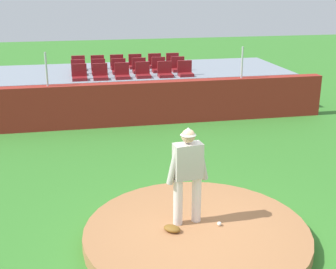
{
  "coord_description": "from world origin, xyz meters",
  "views": [
    {
      "loc": [
        -1.86,
        -6.65,
        4.21
      ],
      "look_at": [
        0.0,
        2.45,
        1.13
      ],
      "focal_mm": 48.74,
      "sensor_mm": 36.0,
      "label": 1
    }
  ],
  "objects_px": {
    "fielding_glove": "(172,229)",
    "stadium_chair_2": "(122,74)",
    "stadium_chair_10": "(159,67)",
    "stadium_chair_14": "(117,64)",
    "stadium_chair_3": "(143,73)",
    "stadium_chair_8": "(119,69)",
    "stadium_chair_9": "(139,68)",
    "stadium_chair_11": "(178,67)",
    "stadium_chair_5": "(185,71)",
    "stadium_chair_16": "(155,63)",
    "baseball": "(219,224)",
    "pitcher": "(188,169)",
    "stadium_chair_12": "(79,66)",
    "stadium_chair_7": "(99,69)",
    "stadium_chair_17": "(173,63)",
    "stadium_chair_1": "(100,74)",
    "stadium_chair_6": "(79,70)",
    "stadium_chair_4": "(165,72)",
    "stadium_chair_15": "(135,64)",
    "stadium_chair_0": "(80,75)",
    "stadium_chair_13": "(98,65)"
  },
  "relations": [
    {
      "from": "fielding_glove",
      "to": "stadium_chair_3",
      "type": "distance_m",
      "value": 8.35
    },
    {
      "from": "fielding_glove",
      "to": "stadium_chair_0",
      "type": "relative_size",
      "value": 0.6
    },
    {
      "from": "stadium_chair_8",
      "to": "pitcher",
      "type": "bearing_deg",
      "value": 91.72
    },
    {
      "from": "baseball",
      "to": "stadium_chair_3",
      "type": "height_order",
      "value": "stadium_chair_3"
    },
    {
      "from": "fielding_glove",
      "to": "stadium_chair_9",
      "type": "height_order",
      "value": "stadium_chair_9"
    },
    {
      "from": "stadium_chair_4",
      "to": "stadium_chair_7",
      "type": "bearing_deg",
      "value": -23.42
    },
    {
      "from": "stadium_chair_11",
      "to": "stadium_chair_2",
      "type": "bearing_deg",
      "value": 23.18
    },
    {
      "from": "stadium_chair_10",
      "to": "stadium_chair_16",
      "type": "distance_m",
      "value": 0.9
    },
    {
      "from": "stadium_chair_3",
      "to": "fielding_glove",
      "type": "bearing_deg",
      "value": 84.7
    },
    {
      "from": "stadium_chair_12",
      "to": "baseball",
      "type": "bearing_deg",
      "value": 102.12
    },
    {
      "from": "stadium_chair_10",
      "to": "stadium_chair_9",
      "type": "bearing_deg",
      "value": 0.57
    },
    {
      "from": "stadium_chair_9",
      "to": "stadium_chair_3",
      "type": "bearing_deg",
      "value": 89.58
    },
    {
      "from": "stadium_chair_3",
      "to": "stadium_chair_8",
      "type": "relative_size",
      "value": 1.0
    },
    {
      "from": "stadium_chair_6",
      "to": "stadium_chair_14",
      "type": "bearing_deg",
      "value": -147.26
    },
    {
      "from": "stadium_chair_7",
      "to": "fielding_glove",
      "type": "bearing_deg",
      "value": 94.04
    },
    {
      "from": "baseball",
      "to": "fielding_glove",
      "type": "bearing_deg",
      "value": -178.08
    },
    {
      "from": "baseball",
      "to": "stadium_chair_12",
      "type": "xyz_separation_m",
      "value": [
        -2.15,
        10.02,
        1.13
      ]
    },
    {
      "from": "stadium_chair_5",
      "to": "stadium_chair_16",
      "type": "xyz_separation_m",
      "value": [
        -0.72,
        1.81,
        0.0
      ]
    },
    {
      "from": "fielding_glove",
      "to": "stadium_chair_2",
      "type": "bearing_deg",
      "value": -51.75
    },
    {
      "from": "pitcher",
      "to": "stadium_chair_16",
      "type": "height_order",
      "value": "pitcher"
    },
    {
      "from": "pitcher",
      "to": "stadium_chair_10",
      "type": "distance_m",
      "value": 8.95
    },
    {
      "from": "stadium_chair_10",
      "to": "stadium_chair_14",
      "type": "bearing_deg",
      "value": -32.9
    },
    {
      "from": "stadium_chair_8",
      "to": "stadium_chair_14",
      "type": "height_order",
      "value": "same"
    },
    {
      "from": "stadium_chair_8",
      "to": "stadium_chair_9",
      "type": "bearing_deg",
      "value": -178.03
    },
    {
      "from": "baseball",
      "to": "stadium_chair_4",
      "type": "relative_size",
      "value": 0.15
    },
    {
      "from": "stadium_chair_5",
      "to": "stadium_chair_13",
      "type": "distance_m",
      "value": 3.35
    },
    {
      "from": "stadium_chair_17",
      "to": "stadium_chair_2",
      "type": "bearing_deg",
      "value": 40.76
    },
    {
      "from": "stadium_chair_9",
      "to": "stadium_chair_10",
      "type": "bearing_deg",
      "value": -179.43
    },
    {
      "from": "baseball",
      "to": "stadium_chair_15",
      "type": "relative_size",
      "value": 0.15
    },
    {
      "from": "baseball",
      "to": "stadium_chair_12",
      "type": "distance_m",
      "value": 10.31
    },
    {
      "from": "stadium_chair_1",
      "to": "stadium_chair_5",
      "type": "xyz_separation_m",
      "value": [
        2.85,
        0.02,
        0.0
      ]
    },
    {
      "from": "stadium_chair_6",
      "to": "stadium_chair_11",
      "type": "distance_m",
      "value": 3.49
    },
    {
      "from": "stadium_chair_6",
      "to": "stadium_chair_10",
      "type": "height_order",
      "value": "same"
    },
    {
      "from": "stadium_chair_12",
      "to": "stadium_chair_17",
      "type": "bearing_deg",
      "value": 179.47
    },
    {
      "from": "stadium_chair_16",
      "to": "stadium_chair_4",
      "type": "bearing_deg",
      "value": 90.6
    },
    {
      "from": "stadium_chair_8",
      "to": "baseball",
      "type": "bearing_deg",
      "value": 94.94
    },
    {
      "from": "stadium_chair_12",
      "to": "stadium_chair_17",
      "type": "xyz_separation_m",
      "value": [
        3.48,
        -0.03,
        0.0
      ]
    },
    {
      "from": "stadium_chair_8",
      "to": "stadium_chair_17",
      "type": "bearing_deg",
      "value": -156.62
    },
    {
      "from": "stadium_chair_8",
      "to": "stadium_chair_11",
      "type": "distance_m",
      "value": 2.1
    },
    {
      "from": "stadium_chair_13",
      "to": "stadium_chair_14",
      "type": "height_order",
      "value": "same"
    },
    {
      "from": "stadium_chair_3",
      "to": "stadium_chair_10",
      "type": "height_order",
      "value": "same"
    },
    {
      "from": "baseball",
      "to": "stadium_chair_0",
      "type": "height_order",
      "value": "stadium_chair_0"
    },
    {
      "from": "pitcher",
      "to": "stadium_chair_12",
      "type": "height_order",
      "value": "pitcher"
    },
    {
      "from": "stadium_chair_9",
      "to": "stadium_chair_6",
      "type": "bearing_deg",
      "value": -0.03
    },
    {
      "from": "stadium_chair_7",
      "to": "stadium_chair_12",
      "type": "bearing_deg",
      "value": -53.75
    },
    {
      "from": "stadium_chair_15",
      "to": "stadium_chair_16",
      "type": "height_order",
      "value": "same"
    },
    {
      "from": "stadium_chair_8",
      "to": "stadium_chair_13",
      "type": "bearing_deg",
      "value": -52.99
    },
    {
      "from": "stadium_chair_3",
      "to": "stadium_chair_16",
      "type": "distance_m",
      "value": 1.93
    },
    {
      "from": "stadium_chair_8",
      "to": "stadium_chair_15",
      "type": "height_order",
      "value": "same"
    },
    {
      "from": "fielding_glove",
      "to": "stadium_chair_0",
      "type": "bearing_deg",
      "value": -42.22
    }
  ]
}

